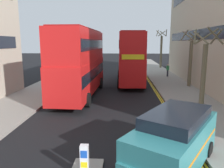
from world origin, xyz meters
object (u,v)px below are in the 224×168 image
(taxi_minivan, at_px, (173,141))
(pedestrian_far, at_px, (168,70))
(keep_left_bollard, at_px, (85,162))
(double_decker_bus_oncoming, at_px, (130,56))
(double_decker_bus_away, at_px, (80,61))

(taxi_minivan, relative_size, pedestrian_far, 3.12)
(keep_left_bollard, xyz_separation_m, double_decker_bus_oncoming, (1.98, 18.27, 2.42))
(double_decker_bus_away, xyz_separation_m, taxi_minivan, (5.50, -10.93, -1.96))
(double_decker_bus_oncoming, bearing_deg, taxi_minivan, -86.32)
(double_decker_bus_oncoming, xyz_separation_m, pedestrian_far, (5.07, 4.03, -2.04))
(keep_left_bollard, height_order, double_decker_bus_oncoming, double_decker_bus_oncoming)
(double_decker_bus_away, bearing_deg, taxi_minivan, -63.27)
(keep_left_bollard, bearing_deg, double_decker_bus_away, 101.59)
(taxi_minivan, bearing_deg, pedestrian_far, 79.60)
(pedestrian_far, bearing_deg, keep_left_bollard, -107.55)
(double_decker_bus_oncoming, relative_size, taxi_minivan, 2.15)
(taxi_minivan, bearing_deg, keep_left_bollard, -165.81)
(keep_left_bollard, height_order, double_decker_bus_away, double_decker_bus_away)
(keep_left_bollard, xyz_separation_m, double_decker_bus_away, (-2.40, 11.72, 2.42))
(keep_left_bollard, xyz_separation_m, pedestrian_far, (7.05, 22.29, 0.38))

